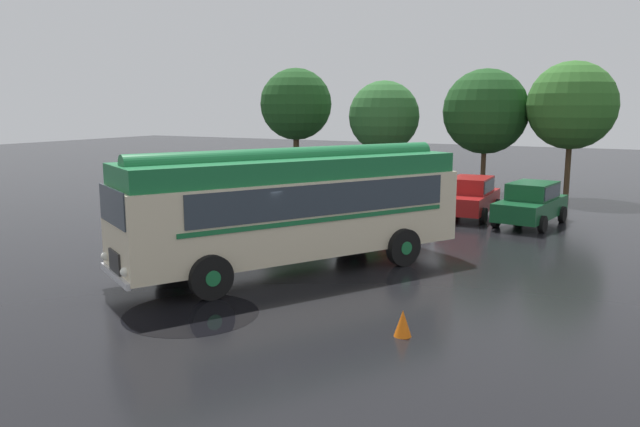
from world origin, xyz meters
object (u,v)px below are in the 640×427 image
object	(u,v)px
vintage_bus	(294,204)
car_mid_left	(405,194)
traffic_cone	(403,323)
car_mid_right	(470,197)
car_far_right	(531,203)
car_near_left	(350,188)

from	to	relation	value
vintage_bus	car_mid_left	xyz separation A→B (m)	(-0.64, 10.53, -1.05)
car_mid_left	traffic_cone	xyz separation A→B (m)	(5.22, -13.98, -0.57)
vintage_bus	car_mid_right	bearing A→B (deg)	79.08
vintage_bus	car_far_right	size ratio (longest dim) A/B	2.27
traffic_cone	vintage_bus	bearing A→B (deg)	142.99
vintage_bus	car_near_left	bearing A→B (deg)	107.70
vintage_bus	car_near_left	world-z (taller)	vintage_bus
traffic_cone	car_far_right	bearing A→B (deg)	89.54
car_mid_right	car_near_left	bearing A→B (deg)	179.76
car_near_left	traffic_cone	size ratio (longest dim) A/B	7.68
car_mid_left	traffic_cone	bearing A→B (deg)	-69.53
car_mid_left	car_mid_right	distance (m)	2.78
car_near_left	car_mid_right	xyz separation A→B (m)	(5.60, -0.02, 0.00)
car_mid_left	car_far_right	bearing A→B (deg)	-2.56
car_near_left	car_mid_left	size ratio (longest dim) A/B	0.98
car_mid_left	car_far_right	distance (m)	5.33
car_far_right	vintage_bus	bearing A→B (deg)	-114.50
car_mid_left	traffic_cone	size ratio (longest dim) A/B	7.87
car_far_right	traffic_cone	size ratio (longest dim) A/B	7.99
vintage_bus	traffic_cone	xyz separation A→B (m)	(4.58, -3.45, -1.62)
car_mid_right	traffic_cone	world-z (taller)	car_mid_right
vintage_bus	car_far_right	bearing A→B (deg)	65.50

